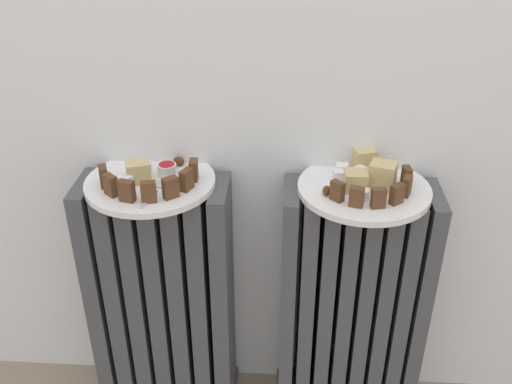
{
  "coord_description": "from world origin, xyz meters",
  "views": [
    {
      "loc": [
        0.06,
        -0.65,
        1.1
      ],
      "look_at": [
        0.0,
        0.28,
        0.56
      ],
      "focal_mm": 40.23,
      "sensor_mm": 36.0,
      "label": 1
    }
  ],
  "objects": [
    {
      "name": "radiator_left",
      "position": [
        -0.2,
        0.28,
        0.28
      ],
      "size": [
        0.3,
        0.13,
        0.57
      ],
      "color": "#47474C",
      "rests_on": "ground_plane"
    },
    {
      "name": "radiator_right",
      "position": [
        0.2,
        0.28,
        0.28
      ],
      "size": [
        0.3,
        0.13,
        0.57
      ],
      "color": "#47474C",
      "rests_on": "ground_plane"
    },
    {
      "name": "plate_left",
      "position": [
        -0.2,
        0.28,
        0.57
      ],
      "size": [
        0.25,
        0.25,
        0.01
      ],
      "primitive_type": "cylinder",
      "color": "white",
      "rests_on": "radiator_left"
    },
    {
      "name": "plate_right",
      "position": [
        0.2,
        0.28,
        0.57
      ],
      "size": [
        0.25,
        0.25,
        0.01
      ],
      "primitive_type": "cylinder",
      "color": "white",
      "rests_on": "radiator_right"
    },
    {
      "name": "dark_cake_slice_left_0",
      "position": [
        -0.28,
        0.25,
        0.6
      ],
      "size": [
        0.02,
        0.03,
        0.04
      ],
      "primitive_type": "cube",
      "rotation": [
        0.0,
        0.0,
        -1.21
      ],
      "color": "#56351E",
      "rests_on": "plate_left"
    },
    {
      "name": "dark_cake_slice_left_1",
      "position": [
        -0.26,
        0.22,
        0.6
      ],
      "size": [
        0.03,
        0.03,
        0.04
      ],
      "primitive_type": "cube",
      "rotation": [
        0.0,
        0.0,
        -0.73
      ],
      "color": "#56351E",
      "rests_on": "plate_left"
    },
    {
      "name": "dark_cake_slice_left_2",
      "position": [
        -0.22,
        0.2,
        0.6
      ],
      "size": [
        0.03,
        0.02,
        0.04
      ],
      "primitive_type": "cube",
      "rotation": [
        0.0,
        0.0,
        -0.26
      ],
      "color": "#56351E",
      "rests_on": "plate_left"
    },
    {
      "name": "dark_cake_slice_left_3",
      "position": [
        -0.18,
        0.2,
        0.6
      ],
      "size": [
        0.03,
        0.02,
        0.04
      ],
      "primitive_type": "cube",
      "rotation": [
        0.0,
        0.0,
        0.21
      ],
      "color": "#56351E",
      "rests_on": "plate_left"
    },
    {
      "name": "dark_cake_slice_left_4",
      "position": [
        -0.15,
        0.22,
        0.6
      ],
      "size": [
        0.03,
        0.03,
        0.04
      ],
      "primitive_type": "cube",
      "rotation": [
        0.0,
        0.0,
        0.69
      ],
      "color": "#56351E",
      "rests_on": "plate_left"
    },
    {
      "name": "dark_cake_slice_left_5",
      "position": [
        -0.12,
        0.25,
        0.6
      ],
      "size": [
        0.02,
        0.03,
        0.04
      ],
      "primitive_type": "cube",
      "rotation": [
        0.0,
        0.0,
        1.16
      ],
      "color": "#56351E",
      "rests_on": "plate_left"
    },
    {
      "name": "dark_cake_slice_left_6",
      "position": [
        -0.12,
        0.29,
        0.6
      ],
      "size": [
        0.02,
        0.03,
        0.04
      ],
      "primitive_type": "cube",
      "rotation": [
        0.0,
        0.0,
        1.64
      ],
      "color": "#56351E",
      "rests_on": "plate_left"
    },
    {
      "name": "marble_cake_slice_left_0",
      "position": [
        -0.22,
        0.27,
        0.6
      ],
      "size": [
        0.05,
        0.05,
        0.04
      ],
      "primitive_type": "cube",
      "rotation": [
        0.0,
        0.0,
        0.35
      ],
      "color": "tan",
      "rests_on": "plate_left"
    },
    {
      "name": "turkish_delight_left_0",
      "position": [
        -0.24,
        0.25,
        0.59
      ],
      "size": [
        0.03,
        0.03,
        0.02
      ],
      "primitive_type": "cube",
      "rotation": [
        0.0,
        0.0,
        0.92
      ],
      "color": "white",
      "rests_on": "plate_left"
    },
    {
      "name": "turkish_delight_left_1",
      "position": [
        -0.21,
        0.31,
        0.59
      ],
      "size": [
        0.02,
        0.02,
        0.02
      ],
      "primitive_type": "cube",
      "rotation": [
        0.0,
        0.0,
        0.14
      ],
      "color": "white",
      "rests_on": "plate_left"
    },
    {
      "name": "medjool_date_left_0",
      "position": [
        -0.15,
        0.27,
        0.59
      ],
      "size": [
        0.03,
        0.02,
        0.01
      ],
      "primitive_type": "ellipsoid",
      "rotation": [
        0.0,
        0.0,
        0.04
      ],
      "color": "#4C2814",
      "rests_on": "plate_left"
    },
    {
      "name": "medjool_date_left_1",
      "position": [
        -0.16,
        0.34,
        0.59
      ],
      "size": [
        0.03,
        0.03,
        0.02
      ],
      "primitive_type": "ellipsoid",
      "rotation": [
        0.0,
        0.0,
        2.69
      ],
      "color": "#4C2814",
      "rests_on": "plate_left"
    },
    {
      "name": "jam_bowl_left",
      "position": [
        -0.17,
        0.3,
        0.59
      ],
      "size": [
        0.04,
        0.04,
        0.02
      ],
      "color": "white",
      "rests_on": "plate_left"
    },
    {
      "name": "dark_cake_slice_right_0",
      "position": [
        0.15,
        0.23,
        0.6
      ],
      "size": [
        0.03,
        0.03,
        0.04
      ],
      "primitive_type": "cube",
      "rotation": [
        0.0,
        0.0,
        -0.78
      ],
      "color": "#56351E",
      "rests_on": "plate_right"
    },
    {
      "name": "dark_cake_slice_right_1",
      "position": [
        0.18,
        0.21,
        0.6
      ],
      "size": [
        0.03,
        0.02,
        0.04
      ],
      "primitive_type": "cube",
      "rotation": [
        0.0,
        0.0,
        -0.29
      ],
      "color": "#56351E",
      "rests_on": "plate_right"
    },
    {
      "name": "dark_cake_slice_right_2",
      "position": [
        0.22,
        0.21,
        0.6
      ],
      "size": [
        0.03,
        0.02,
        0.04
      ],
      "primitive_type": "cube",
      "rotation": [
        0.0,
        0.0,
        0.2
      ],
      "color": "#56351E",
      "rests_on": "plate_right"
    },
    {
      "name": "dark_cake_slice_right_3",
      "position": [
        0.25,
        0.22,
        0.6
      ],
      "size": [
        0.03,
        0.03,
        0.04
      ],
      "primitive_type": "cube",
      "rotation": [
        0.0,
        0.0,
        0.69
      ],
      "color": "#56351E",
      "rests_on": "plate_right"
    },
    {
      "name": "dark_cake_slice_right_4",
      "position": [
        0.27,
        0.25,
        0.6
      ],
      "size": [
        0.02,
        0.03,
        0.04
      ],
      "primitive_type": "cube",
      "rotation": [
        0.0,
        0.0,
        1.19
      ],
      "color": "#56351E",
      "rests_on": "plate_right"
    },
    {
      "name": "dark_cake_slice_right_5",
      "position": [
        0.28,
        0.29,
        0.6
      ],
      "size": [
        0.02,
        0.03,
        0.04
      ],
      "primitive_type": "cube",
      "rotation": [
        0.0,
        0.0,
        1.68
      ],
      "color": "#56351E",
      "rests_on": "plate_right"
    },
    {
      "name": "marble_cake_slice_right_0",
      "position": [
        0.18,
        0.26,
        0.6
      ],
      "size": [
        0.04,
        0.04,
        0.04
      ],
      "primitive_type": "cube",
      "rotation": [
        0.0,
        0.0,
        -0.02
      ],
      "color": "tan",
      "rests_on": "plate_right"
    },
    {
      "name": "marble_cake_slice_right_1",
      "position": [
        0.23,
        0.28,
        0.61
      ],
      "size": [
        0.06,
        0.05,
        0.05
      ],
      "primitive_type": "cube",
      "rotation": [
        0.0,
        0.0,
        -0.34
      ],
      "color": "tan",
      "rests_on": "plate_right"
    },
    {
      "name": "marble_cake_slice_right_2",
      "position": [
        0.2,
        0.35,
        0.6
      ],
      "size": [
        0.05,
        0.05,
        0.04
      ],
      "primitive_type": "cube",
      "rotation": [
        0.0,
        0.0,
        0.29
      ],
      "color": "tan",
      "rests_on": "plate_right"
    },
    {
      "name": "turkish_delight_right_0",
      "position": [
        0.19,
        0.31,
        0.59
      ],
      "size": [
        0.03,
        0.03,
        0.02
      ],
      "primitive_type": "cube",
      "rotation": [
        0.0,
        0.0,
        0.77
      ],
      "color": "white",
      "rests_on": "plate_right"
    },
    {
      "name": "turkish_delight_right_1",
      "position": [
        0.15,
        0.3,
        0.59
      ],
      "size": [
        0.02,
        0.02,
        0.02
      ],
      "primitive_type": "cube",
      "rotation": [
        0.0,
        0.0,
        0.15
      ],
      "color": "white",
      "rests_on": "plate_right"
    },
    {
      "name": "turkish_delight_right_2",
      "position": [
        0.19,
        0.23,
        0.59
      ],
      "size": [
        0.02,
        0.02,
        0.02
      ],
      "primitive_type": "cube",
      "rotation": [
        0.0,
        0.0,
        1.3
      ],
      "color": "white",
      "rests_on": "plate_right"
    },
    {
      "name": "turkish_delight_right_3",
      "position": [
        0.16,
        0.32,
        0.59
      ],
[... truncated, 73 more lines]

